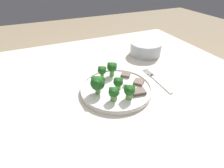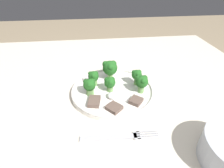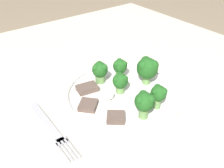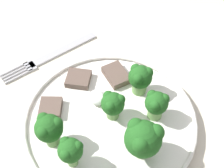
{
  "view_description": "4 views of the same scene",
  "coord_description": "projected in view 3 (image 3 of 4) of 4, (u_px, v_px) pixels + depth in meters",
  "views": [
    {
      "loc": [
        -0.26,
        -0.46,
        1.1
      ],
      "look_at": [
        -0.06,
        0.0,
        0.75
      ],
      "focal_mm": 28.0,
      "sensor_mm": 36.0,
      "label": 1
    },
    {
      "loc": [
        0.41,
        -0.05,
        1.06
      ],
      "look_at": [
        -0.02,
        -0.0,
        0.77
      ],
      "focal_mm": 28.0,
      "sensor_mm": 36.0,
      "label": 2
    },
    {
      "loc": [
        0.27,
        0.37,
        1.07
      ],
      "look_at": [
        -0.02,
        -0.02,
        0.76
      ],
      "focal_mm": 42.0,
      "sensor_mm": 36.0,
      "label": 3
    },
    {
      "loc": [
        -0.24,
        0.15,
        1.13
      ],
      "look_at": [
        -0.01,
        -0.03,
        0.77
      ],
      "focal_mm": 50.0,
      "sensor_mm": 36.0,
      "label": 4
    }
  ],
  "objects": [
    {
      "name": "broccoli_floret_center_left",
      "position": [
        147.0,
        68.0,
        0.6
      ],
      "size": [
        0.05,
        0.05,
        0.07
      ],
      "color": "#709E56",
      "rests_on": "dinner_plate"
    },
    {
      "name": "broccoli_floret_front_left",
      "position": [
        100.0,
        70.0,
        0.61
      ],
      "size": [
        0.04,
        0.04,
        0.05
      ],
      "color": "#709E56",
      "rests_on": "dinner_plate"
    },
    {
      "name": "fork",
      "position": [
        51.0,
        128.0,
        0.51
      ],
      "size": [
        0.03,
        0.19,
        0.0
      ],
      "color": "#B2B2B7",
      "rests_on": "table"
    },
    {
      "name": "broccoli_floret_mid_cluster",
      "position": [
        144.0,
        102.0,
        0.5
      ],
      "size": [
        0.04,
        0.04,
        0.06
      ],
      "color": "#709E56",
      "rests_on": "dinner_plate"
    },
    {
      "name": "broccoli_floret_back_left",
      "position": [
        120.0,
        81.0,
        0.58
      ],
      "size": [
        0.04,
        0.03,
        0.05
      ],
      "color": "#709E56",
      "rests_on": "dinner_plate"
    },
    {
      "name": "dinner_plate",
      "position": [
        125.0,
        95.0,
        0.59
      ],
      "size": [
        0.26,
        0.26,
        0.02
      ],
      "color": "white",
      "rests_on": "table"
    },
    {
      "name": "table",
      "position": [
        110.0,
        135.0,
        0.62
      ],
      "size": [
        1.09,
        1.11,
        0.72
      ],
      "color": "beige",
      "rests_on": "ground_plane"
    },
    {
      "name": "meat_slice_front_slice",
      "position": [
        116.0,
        117.0,
        0.51
      ],
      "size": [
        0.05,
        0.05,
        0.01
      ],
      "color": "brown",
      "rests_on": "dinner_plate"
    },
    {
      "name": "broccoli_floret_center_back",
      "position": [
        158.0,
        94.0,
        0.53
      ],
      "size": [
        0.03,
        0.03,
        0.05
      ],
      "color": "#709E56",
      "rests_on": "dinner_plate"
    },
    {
      "name": "broccoli_floret_near_rim_left",
      "position": [
        120.0,
        67.0,
        0.63
      ],
      "size": [
        0.04,
        0.03,
        0.05
      ],
      "color": "#709E56",
      "rests_on": "dinner_plate"
    },
    {
      "name": "meat_slice_rear_slice",
      "position": [
        87.0,
        88.0,
        0.59
      ],
      "size": [
        0.05,
        0.04,
        0.01
      ],
      "color": "brown",
      "rests_on": "dinner_plate"
    },
    {
      "name": "meat_slice_middle_slice",
      "position": [
        88.0,
        105.0,
        0.54
      ],
      "size": [
        0.05,
        0.05,
        0.01
      ],
      "color": "brown",
      "rests_on": "dinner_plate"
    },
    {
      "name": "sauce_dollop",
      "position": [
        107.0,
        95.0,
        0.57
      ],
      "size": [
        0.03,
        0.03,
        0.02
      ],
      "color": "white",
      "rests_on": "dinner_plate"
    }
  ]
}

